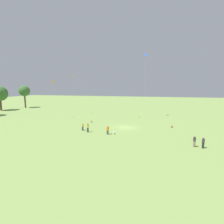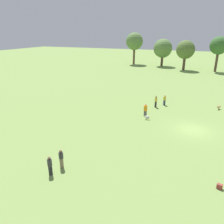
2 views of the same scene
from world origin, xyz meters
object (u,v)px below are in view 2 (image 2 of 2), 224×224
(person_3, at_px, (145,110))
(picnic_bag_2, at_px, (220,186))
(person_0, at_px, (165,100))
(dog_1, at_px, (147,117))
(person_2, at_px, (50,166))
(person_4, at_px, (61,159))
(person_1, at_px, (156,102))
(dog_0, at_px, (219,107))

(person_3, distance_m, picnic_bag_2, 15.54)
(person_0, height_order, dog_1, person_0)
(person_2, distance_m, person_4, 1.21)
(person_1, distance_m, dog_0, 9.49)
(person_1, height_order, person_4, person_1)
(person_0, distance_m, dog_0, 8.10)
(person_1, relative_size, dog_1, 2.54)
(picnic_bag_2, bearing_deg, person_2, -164.73)
(person_0, relative_size, person_1, 0.92)
(person_0, xyz_separation_m, dog_1, (-1.02, -7.11, -0.46))
(person_3, distance_m, person_4, 15.35)
(person_0, xyz_separation_m, person_3, (-1.59, -5.96, 0.04))
(person_0, height_order, person_3, person_3)
(dog_1, bearing_deg, person_2, -28.01)
(person_3, xyz_separation_m, picnic_bag_2, (9.05, -12.61, -0.67))
(dog_1, bearing_deg, person_0, 160.10)
(dog_1, bearing_deg, picnic_bag_2, 24.80)
(person_2, height_order, picnic_bag_2, person_2)
(picnic_bag_2, bearing_deg, person_3, 125.68)
(person_2, xyz_separation_m, person_4, (0.28, 1.18, 0.02))
(dog_1, height_order, picnic_bag_2, dog_1)
(person_2, xyz_separation_m, dog_1, (4.37, 14.97, -0.48))
(picnic_bag_2, bearing_deg, person_1, 116.71)
(person_2, distance_m, picnic_bag_2, 13.34)
(person_2, relative_size, dog_1, 2.35)
(person_3, relative_size, picnic_bag_2, 4.00)
(person_4, bearing_deg, picnic_bag_2, -16.76)
(dog_0, bearing_deg, picnic_bag_2, 119.80)
(person_1, bearing_deg, person_4, -4.30)
(person_4, distance_m, dog_1, 14.39)
(person_0, relative_size, person_2, 0.99)
(person_4, height_order, picnic_bag_2, person_4)
(person_3, xyz_separation_m, person_4, (-3.52, -14.94, -0.00))
(person_0, xyz_separation_m, dog_0, (8.01, 1.11, -0.43))
(person_2, relative_size, person_4, 0.97)
(person_0, distance_m, person_4, 21.52)
(person_0, bearing_deg, picnic_bag_2, 90.98)
(person_0, distance_m, person_1, 1.94)
(person_2, relative_size, dog_0, 2.49)
(person_0, height_order, person_4, person_4)
(person_3, bearing_deg, person_4, 92.85)
(person_3, distance_m, dog_1, 1.38)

